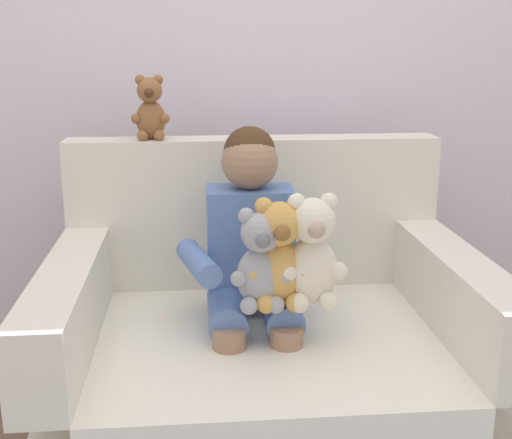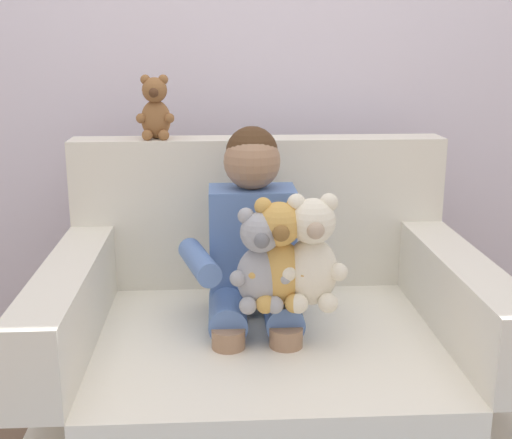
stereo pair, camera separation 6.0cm
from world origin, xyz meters
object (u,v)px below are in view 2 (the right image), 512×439
object	(u,v)px
plush_grey	(260,262)
plush_brown_on_backrest	(155,109)
armchair	(265,367)
seated_child	(253,253)
plush_honey	(279,257)
plush_cream	(312,255)

from	to	relation	value
plush_grey	plush_brown_on_backrest	bearing A→B (deg)	144.77
armchair	plush_grey	xyz separation A→B (m)	(-0.02, -0.13, 0.38)
seated_child	plush_honey	size ratio (longest dim) A/B	2.65
armchair	plush_cream	xyz separation A→B (m)	(0.12, -0.13, 0.40)
armchair	plush_honey	world-z (taller)	armchair
plush_brown_on_backrest	plush_cream	bearing A→B (deg)	-57.98
plush_grey	plush_honey	size ratio (longest dim) A/B	0.92
plush_honey	plush_brown_on_backrest	size ratio (longest dim) A/B	1.48
armchair	seated_child	world-z (taller)	seated_child
armchair	plush_grey	distance (m)	0.41
plush_grey	plush_cream	distance (m)	0.14
plush_grey	plush_honey	world-z (taller)	plush_honey
plush_grey	plush_brown_on_backrest	world-z (taller)	plush_brown_on_backrest
armchair	plush_cream	bearing A→B (deg)	-47.89
armchair	plush_grey	size ratio (longest dim) A/B	4.37
seated_child	plush_cream	size ratio (longest dim) A/B	2.57
plush_grey	plush_brown_on_backrest	size ratio (longest dim) A/B	1.36
plush_cream	plush_brown_on_backrest	xyz separation A→B (m)	(-0.45, 0.50, 0.35)
seated_child	plush_brown_on_backrest	size ratio (longest dim) A/B	3.92
armchair	plush_brown_on_backrest	bearing A→B (deg)	132.58
armchair	plush_grey	world-z (taller)	armchair
plush_grey	plush_brown_on_backrest	xyz separation A→B (m)	(-0.31, 0.50, 0.36)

